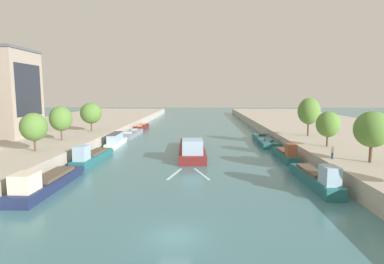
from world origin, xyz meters
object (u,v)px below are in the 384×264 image
Objects in this scene: moored_boat_right_end at (316,178)px; moored_boat_right_near at (285,154)px; person_on_quay at (332,152)px; tree_right_nearest at (328,124)px; moored_boat_left_end at (91,156)px; moored_boat_left_far at (142,127)px; tree_right_third at (309,111)px; moored_boat_left_second at (132,134)px; tree_right_midway at (372,129)px; tree_left_by_lamp at (61,119)px; moored_boat_right_lone at (265,140)px; moored_boat_left_downstream at (46,182)px; barge_midriver at (192,149)px; moored_boat_left_gap_after at (116,140)px; tree_left_far at (91,113)px; tree_left_past_mid at (34,127)px.

moored_boat_right_end is 1.20× the size of moored_boat_right_near.
moored_boat_right_near is 6.47× the size of person_on_quay.
moored_boat_right_end is 16.31m from tree_right_nearest.
moored_boat_right_near is at bearing 4.25° from moored_boat_left_end.
tree_right_third is (38.62, -28.67, 6.50)m from moored_boat_left_far.
moored_boat_left_second is 54.51m from tree_right_midway.
tree_right_midway reaches higher than moored_boat_left_end.
tree_left_by_lamp is (-7.82, 7.09, 5.26)m from moored_boat_left_end.
person_on_quay is (3.38, -26.49, 2.63)m from moored_boat_right_lone.
moored_boat_left_downstream is 1.10× the size of moored_boat_right_end.
tree_right_third is (0.25, 23.65, 0.76)m from tree_right_midway.
barge_midriver is at bearing 21.48° from moored_boat_left_end.
moored_boat_left_gap_after is 28.34m from moored_boat_left_far.
moored_boat_left_gap_after is 45.42m from tree_right_midway.
tree_left_far is (-7.24, 35.12, 5.34)m from moored_boat_left_downstream.
person_on_quay is at bearing -34.18° from tree_left_far.
moored_boat_right_end is 0.78× the size of moored_boat_right_lone.
moored_boat_left_gap_after is (-15.76, 8.48, 0.06)m from barge_midriver.
moored_boat_left_second is 2.27× the size of tree_left_far.
moored_boat_left_second is at bearing 70.71° from tree_left_by_lamp.
moored_boat_left_gap_after is 19.96m from tree_left_past_mid.
tree_left_far is 54.30m from tree_right_midway.
moored_boat_right_lone is at bearing 110.83° from tree_right_nearest.
moored_boat_left_end is 14.62m from moored_boat_left_gap_after.
moored_boat_left_downstream is 29.10m from moored_boat_left_gap_after.
moored_boat_left_second is 1.35× the size of moored_boat_right_near.
moored_boat_right_end is at bearing -128.63° from person_on_quay.
tree_right_third reaches higher than moored_boat_right_near.
moored_boat_right_end reaches higher than moored_boat_left_downstream.
moored_boat_left_far is 39.30m from moored_boat_right_lone.
tree_right_midway reaches higher than moored_boat_left_far.
moored_boat_right_near is (30.98, -12.33, -0.18)m from moored_boat_left_gap_after.
tree_left_past_mid is at bearing -98.18° from moored_boat_left_far.
moored_boat_left_end is at bearing -42.19° from tree_left_by_lamp.
tree_right_midway is (45.26, -30.00, 0.15)m from tree_left_far.
tree_left_far reaches higher than moored_boat_right_lone.
barge_midriver is 23.54m from moored_boat_right_end.
barge_midriver is 3.66× the size of tree_right_nearest.
moored_boat_left_downstream is 57.44m from moored_boat_left_far.
moored_boat_left_end is 37.67m from tree_right_nearest.
moored_boat_left_downstream is 2.21× the size of tree_right_midway.
moored_boat_right_end reaches higher than moored_boat_left_end.
moored_boat_right_near is (30.84, 2.29, 0.02)m from moored_boat_left_end.
person_on_quay reaches higher than moored_boat_left_downstream.
moored_boat_right_end is at bearing -50.47° from barge_midriver.
person_on_quay is at bearing -32.76° from moored_boat_left_gap_after.
barge_midriver is at bearing -66.60° from moored_boat_left_far.
tree_left_by_lamp is 46.70m from tree_right_third.
moored_boat_right_lone is at bearing 47.39° from moored_boat_left_downstream.
tree_left_by_lamp is 44.59m from person_on_quay.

